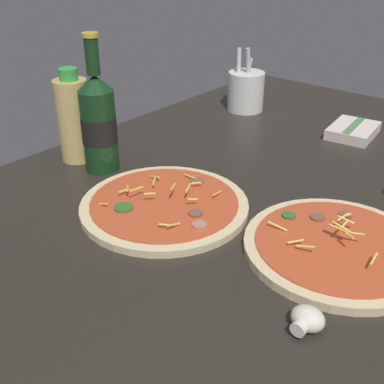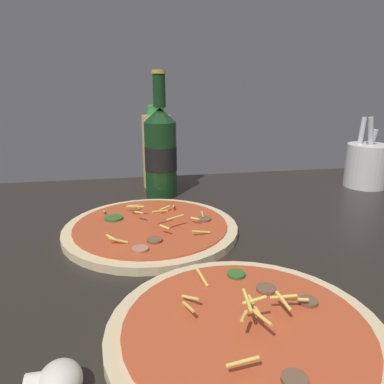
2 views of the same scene
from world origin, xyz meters
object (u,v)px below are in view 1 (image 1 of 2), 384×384
(oil_bottle, at_px, (74,119))
(dish_towel, at_px, (353,131))
(utensil_crock, at_px, (246,90))
(pizza_far, at_px, (164,205))
(mushroom_left, at_px, (307,320))
(pizza_near, at_px, (338,246))
(beer_bottle, at_px, (99,122))

(oil_bottle, xyz_separation_m, dish_towel, (0.51, -0.39, -0.08))
(oil_bottle, relative_size, utensil_crock, 1.15)
(pizza_far, height_order, utensil_crock, utensil_crock)
(dish_towel, bearing_deg, utensil_crock, 92.03)
(oil_bottle, relative_size, mushroom_left, 4.28)
(pizza_near, xyz_separation_m, oil_bottle, (-0.04, 0.58, 0.08))
(pizza_far, relative_size, utensil_crock, 1.75)
(mushroom_left, height_order, dish_towel, mushroom_left)
(utensil_crock, bearing_deg, mushroom_left, -140.17)
(pizza_near, xyz_separation_m, dish_towel, (0.47, 0.18, 0.00))
(pizza_near, relative_size, beer_bottle, 1.05)
(beer_bottle, xyz_separation_m, utensil_crock, (0.49, -0.01, -0.05))
(oil_bottle, bearing_deg, dish_towel, -37.86)
(beer_bottle, xyz_separation_m, mushroom_left, (-0.14, -0.54, -0.09))
(pizza_far, height_order, beer_bottle, beer_bottle)
(pizza_near, bearing_deg, pizza_far, 105.16)
(pizza_far, xyz_separation_m, mushroom_left, (-0.10, -0.33, 0.01))
(pizza_far, distance_m, mushroom_left, 0.35)
(utensil_crock, bearing_deg, dish_towel, -87.97)
(oil_bottle, distance_m, utensil_crock, 0.51)
(beer_bottle, distance_m, oil_bottle, 0.08)
(pizza_near, relative_size, utensil_crock, 1.69)
(pizza_far, height_order, oil_bottle, oil_bottle)
(utensil_crock, bearing_deg, pizza_near, -133.11)
(pizza_near, relative_size, oil_bottle, 1.46)
(utensil_crock, relative_size, dish_towel, 1.18)
(dish_towel, bearing_deg, oil_bottle, 142.14)
(pizza_far, xyz_separation_m, beer_bottle, (0.04, 0.21, 0.09))
(dish_towel, bearing_deg, pizza_near, -158.71)
(pizza_far, distance_m, beer_bottle, 0.23)
(pizza_far, relative_size, beer_bottle, 1.09)
(beer_bottle, bearing_deg, pizza_far, -100.52)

